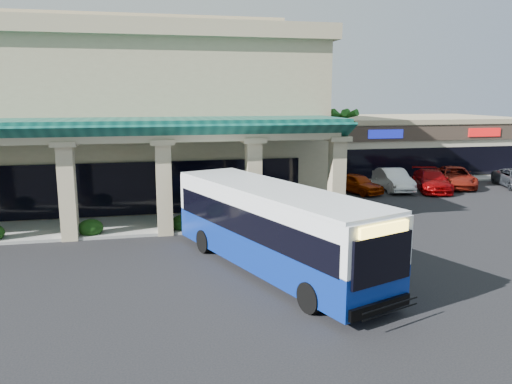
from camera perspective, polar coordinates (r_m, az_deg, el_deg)
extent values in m
plane|color=black|center=(20.80, -1.40, -8.18)|extent=(110.00, 110.00, 0.00)
imported|color=slate|center=(22.16, 10.75, -4.53)|extent=(0.72, 0.84, 1.95)
imported|color=#842100|center=(36.16, 11.52, 0.97)|extent=(2.99, 4.39, 1.39)
imported|color=silver|center=(37.85, 15.41, 1.38)|extent=(2.19, 4.94, 1.58)
imported|color=#840305|center=(38.42, 19.42, 1.23)|extent=(3.60, 5.59, 1.51)
imported|color=maroon|center=(40.76, 21.76, 1.61)|extent=(4.43, 6.02, 1.52)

